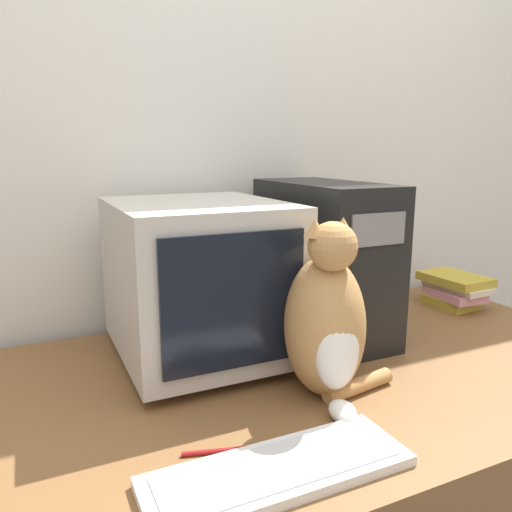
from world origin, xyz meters
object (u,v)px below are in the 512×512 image
object	(u,v)px
book_stack	(454,289)
pen	(224,450)
crt_monitor	(199,278)
cat	(326,323)
keyboard	(279,471)
computer_tower	(323,259)

from	to	relation	value
book_stack	pen	bearing A→B (deg)	-156.04
crt_monitor	pen	xyz separation A→B (m)	(-0.10, -0.42, -0.20)
crt_monitor	book_stack	xyz separation A→B (m)	(0.90, 0.03, -0.14)
crt_monitor	cat	xyz separation A→B (m)	(0.18, -0.31, -0.04)
keyboard	book_stack	distance (m)	1.09
book_stack	pen	world-z (taller)	book_stack
pen	book_stack	bearing A→B (deg)	23.96
keyboard	book_stack	size ratio (longest dim) A/B	1.99
keyboard	cat	world-z (taller)	cat
cat	book_stack	xyz separation A→B (m)	(0.73, 0.34, -0.10)
computer_tower	crt_monitor	bearing A→B (deg)	-177.19
pen	cat	bearing A→B (deg)	21.55
computer_tower	cat	size ratio (longest dim) A/B	1.21
cat	pen	world-z (taller)	cat
computer_tower	keyboard	bearing A→B (deg)	-128.16
keyboard	book_stack	world-z (taller)	book_stack
keyboard	pen	bearing A→B (deg)	120.06
book_stack	cat	bearing A→B (deg)	-155.15
crt_monitor	cat	world-z (taller)	crt_monitor
computer_tower	cat	bearing A→B (deg)	-121.38
crt_monitor	keyboard	bearing A→B (deg)	-94.77
crt_monitor	computer_tower	bearing A→B (deg)	2.81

